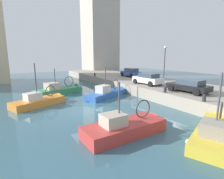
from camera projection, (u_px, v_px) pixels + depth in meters
name	position (u px, v px, depth m)	size (l,w,h in m)	color
water_surface	(88.00, 110.00, 15.41)	(80.00, 80.00, 0.00)	#386070
quay_wall	(176.00, 91.00, 21.07)	(9.00, 56.00, 1.20)	#9E9384
fishing_boat_blue	(109.00, 95.00, 20.91)	(7.02, 4.28, 4.25)	#2D60B7
fishing_boat_green	(61.00, 92.00, 22.50)	(6.81, 3.55, 4.13)	#388951
fishing_boat_orange	(42.00, 103.00, 17.29)	(5.94, 3.72, 4.86)	orange
fishing_boat_red	(129.00, 132.00, 10.92)	(6.05, 2.27, 4.16)	#BC3833
fishing_boat_yellow	(217.00, 134.00, 10.50)	(6.99, 4.36, 4.79)	gold
parked_car_blue	(131.00, 72.00, 29.89)	(1.89, 3.88, 1.44)	#334C9E
parked_car_black	(189.00, 86.00, 17.08)	(2.27, 4.07, 1.28)	black
parked_car_white	(148.00, 79.00, 21.68)	(2.05, 3.97, 1.41)	silver
mooring_bollard_south	(204.00, 98.00, 13.76)	(0.28, 0.28, 0.55)	#2D2D33
mooring_bollard_mid	(165.00, 90.00, 17.14)	(0.28, 0.28, 0.55)	#2D2D33
mooring_bollard_north	(95.00, 75.00, 30.63)	(0.28, 0.28, 0.55)	#2D2D33
quay_streetlamp	(165.00, 58.00, 24.03)	(0.36, 0.36, 4.83)	#38383D
waterfront_building_central	(100.00, 28.00, 45.22)	(7.70, 8.05, 23.18)	#B2A899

